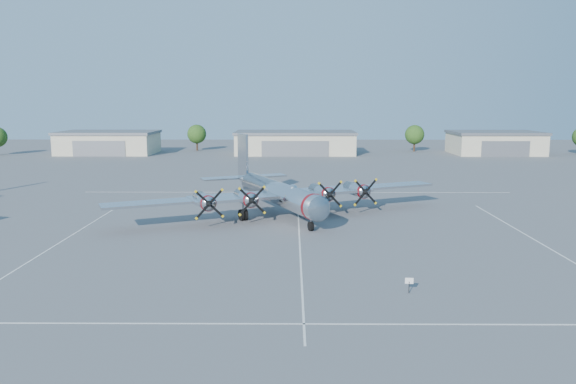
{
  "coord_description": "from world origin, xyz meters",
  "views": [
    {
      "loc": [
        -0.71,
        -53.08,
        12.98
      ],
      "look_at": [
        -1.14,
        5.97,
        3.2
      ],
      "focal_mm": 35.0,
      "sensor_mm": 36.0,
      "label": 1
    }
  ],
  "objects_px": {
    "tree_east": "(415,135)",
    "hangar_west": "(109,142)",
    "hangar_east": "(495,143)",
    "main_bomber_b29": "(276,214)",
    "hangar_center": "(295,142)",
    "info_placard": "(409,282)",
    "tree_west": "(197,134)"
  },
  "relations": [
    {
      "from": "tree_west",
      "to": "info_placard",
      "type": "xyz_separation_m",
      "value": [
        32.22,
        -106.65,
        -3.46
      ]
    },
    {
      "from": "tree_east",
      "to": "hangar_east",
      "type": "bearing_deg",
      "value": -18.54
    },
    {
      "from": "hangar_west",
      "to": "hangar_east",
      "type": "xyz_separation_m",
      "value": [
        93.0,
        0.0,
        0.0
      ]
    },
    {
      "from": "hangar_center",
      "to": "hangar_east",
      "type": "relative_size",
      "value": 1.39
    },
    {
      "from": "hangar_west",
      "to": "hangar_center",
      "type": "relative_size",
      "value": 0.79
    },
    {
      "from": "hangar_west",
      "to": "info_placard",
      "type": "relative_size",
      "value": 20.96
    },
    {
      "from": "hangar_west",
      "to": "main_bomber_b29",
      "type": "xyz_separation_m",
      "value": [
        42.46,
        -72.17,
        -2.71
      ]
    },
    {
      "from": "main_bomber_b29",
      "to": "info_placard",
      "type": "bearing_deg",
      "value": -93.88
    },
    {
      "from": "tree_west",
      "to": "main_bomber_b29",
      "type": "xyz_separation_m",
      "value": [
        22.46,
        -80.21,
        -4.22
      ]
    },
    {
      "from": "hangar_east",
      "to": "info_placard",
      "type": "bearing_deg",
      "value": -112.46
    },
    {
      "from": "hangar_west",
      "to": "info_placard",
      "type": "height_order",
      "value": "hangar_west"
    },
    {
      "from": "tree_east",
      "to": "info_placard",
      "type": "distance_m",
      "value": 107.16
    },
    {
      "from": "main_bomber_b29",
      "to": "hangar_west",
      "type": "bearing_deg",
      "value": 96.33
    },
    {
      "from": "hangar_east",
      "to": "tree_west",
      "type": "bearing_deg",
      "value": 173.72
    },
    {
      "from": "tree_east",
      "to": "hangar_west",
      "type": "bearing_deg",
      "value": -175.4
    },
    {
      "from": "hangar_east",
      "to": "main_bomber_b29",
      "type": "bearing_deg",
      "value": -125.0
    },
    {
      "from": "hangar_east",
      "to": "tree_west",
      "type": "relative_size",
      "value": 3.1
    },
    {
      "from": "hangar_center",
      "to": "main_bomber_b29",
      "type": "distance_m",
      "value": 72.27
    },
    {
      "from": "hangar_west",
      "to": "main_bomber_b29",
      "type": "bearing_deg",
      "value": -59.53
    },
    {
      "from": "tree_west",
      "to": "main_bomber_b29",
      "type": "bearing_deg",
      "value": -74.36
    },
    {
      "from": "hangar_west",
      "to": "tree_east",
      "type": "distance_m",
      "value": 75.26
    },
    {
      "from": "hangar_west",
      "to": "tree_east",
      "type": "height_order",
      "value": "tree_east"
    },
    {
      "from": "tree_east",
      "to": "info_placard",
      "type": "bearing_deg",
      "value": -102.28
    },
    {
      "from": "tree_west",
      "to": "tree_east",
      "type": "bearing_deg",
      "value": -2.08
    },
    {
      "from": "main_bomber_b29",
      "to": "info_placard",
      "type": "xyz_separation_m",
      "value": [
        9.76,
        -26.45,
        0.76
      ]
    },
    {
      "from": "tree_east",
      "to": "main_bomber_b29",
      "type": "relative_size",
      "value": 0.17
    },
    {
      "from": "hangar_center",
      "to": "tree_east",
      "type": "xyz_separation_m",
      "value": [
        30.0,
        6.04,
        1.51
      ]
    },
    {
      "from": "tree_west",
      "to": "tree_east",
      "type": "xyz_separation_m",
      "value": [
        55.0,
        -2.0,
        0.0
      ]
    },
    {
      "from": "tree_east",
      "to": "tree_west",
      "type": "bearing_deg",
      "value": 177.92
    },
    {
      "from": "hangar_west",
      "to": "hangar_center",
      "type": "height_order",
      "value": "same"
    },
    {
      "from": "hangar_center",
      "to": "tree_east",
      "type": "relative_size",
      "value": 4.31
    },
    {
      "from": "tree_west",
      "to": "info_placard",
      "type": "height_order",
      "value": "tree_west"
    }
  ]
}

